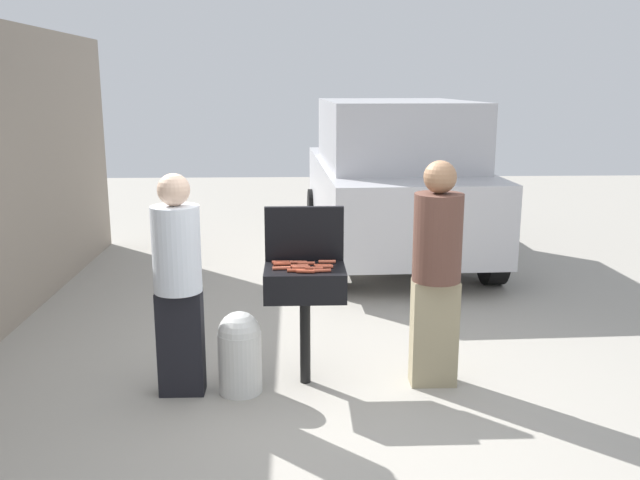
# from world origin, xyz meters

# --- Properties ---
(ground_plane) EXTENTS (24.00, 24.00, 0.00)m
(ground_plane) POSITION_xyz_m (0.00, 0.00, 0.00)
(ground_plane) COLOR #9E998E
(bbq_grill) EXTENTS (0.60, 0.44, 0.90)m
(bbq_grill) POSITION_xyz_m (-0.16, 0.27, 0.76)
(bbq_grill) COLOR black
(bbq_grill) RESTS_ON ground
(grill_lid_open) EXTENTS (0.60, 0.05, 0.42)m
(grill_lid_open) POSITION_xyz_m (-0.16, 0.49, 1.11)
(grill_lid_open) COLOR black
(grill_lid_open) RESTS_ON bbq_grill
(hot_dog_0) EXTENTS (0.13, 0.04, 0.03)m
(hot_dog_0) POSITION_xyz_m (-0.10, 0.21, 0.92)
(hot_dog_0) COLOR #B74C33
(hot_dog_0) RESTS_ON bbq_grill
(hot_dog_1) EXTENTS (0.13, 0.03, 0.03)m
(hot_dog_1) POSITION_xyz_m (-0.33, 0.34, 0.92)
(hot_dog_1) COLOR #AD4228
(hot_dog_1) RESTS_ON bbq_grill
(hot_dog_2) EXTENTS (0.13, 0.03, 0.03)m
(hot_dog_2) POSITION_xyz_m (-0.20, 0.28, 0.92)
(hot_dog_2) COLOR #C6593D
(hot_dog_2) RESTS_ON bbq_grill
(hot_dog_3) EXTENTS (0.13, 0.03, 0.03)m
(hot_dog_3) POSITION_xyz_m (0.01, 0.40, 0.92)
(hot_dog_3) COLOR #C6593D
(hot_dog_3) RESTS_ON bbq_grill
(hot_dog_4) EXTENTS (0.13, 0.03, 0.03)m
(hot_dog_4) POSITION_xyz_m (-0.23, 0.16, 0.92)
(hot_dog_4) COLOR #AD4228
(hot_dog_4) RESTS_ON bbq_grill
(hot_dog_5) EXTENTS (0.13, 0.04, 0.03)m
(hot_dog_5) POSITION_xyz_m (-0.34, 0.23, 0.92)
(hot_dog_5) COLOR #C6593D
(hot_dog_5) RESTS_ON bbq_grill
(hot_dog_6) EXTENTS (0.13, 0.04, 0.03)m
(hot_dog_6) POSITION_xyz_m (-0.16, 0.13, 0.92)
(hot_dog_6) COLOR #AD4228
(hot_dog_6) RESTS_ON bbq_grill
(hot_dog_7) EXTENTS (0.13, 0.03, 0.03)m
(hot_dog_7) POSITION_xyz_m (-0.15, 0.36, 0.92)
(hot_dog_7) COLOR #B74C33
(hot_dog_7) RESTS_ON bbq_grill
(hot_dog_8) EXTENTS (0.13, 0.04, 0.03)m
(hot_dog_8) POSITION_xyz_m (-0.04, 0.15, 0.92)
(hot_dog_8) COLOR #B74C33
(hot_dog_8) RESTS_ON bbq_grill
(hot_dog_9) EXTENTS (0.13, 0.03, 0.03)m
(hot_dog_9) POSITION_xyz_m (-0.03, 0.29, 0.92)
(hot_dog_9) COLOR #AD4228
(hot_dog_9) RESTS_ON bbq_grill
(hot_dog_10) EXTENTS (0.13, 0.03, 0.03)m
(hot_dog_10) POSITION_xyz_m (-0.19, 0.24, 0.92)
(hot_dog_10) COLOR #C6593D
(hot_dog_10) RESTS_ON bbq_grill
(hot_dog_11) EXTENTS (0.13, 0.03, 0.03)m
(hot_dog_11) POSITION_xyz_m (-0.34, 0.40, 0.92)
(hot_dog_11) COLOR #B74C33
(hot_dog_11) RESTS_ON bbq_grill
(hot_dog_12) EXTENTS (0.13, 0.03, 0.03)m
(hot_dog_12) POSITION_xyz_m (-0.21, 0.39, 0.92)
(hot_dog_12) COLOR #C6593D
(hot_dog_12) RESTS_ON bbq_grill
(hot_dog_13) EXTENTS (0.13, 0.04, 0.03)m
(hot_dog_13) POSITION_xyz_m (-0.02, 0.25, 0.92)
(hot_dog_13) COLOR #B74C33
(hot_dog_13) RESTS_ON bbq_grill
(propane_tank) EXTENTS (0.32, 0.32, 0.62)m
(propane_tank) POSITION_xyz_m (-0.65, 0.13, 0.32)
(propane_tank) COLOR silver
(propane_tank) RESTS_ON ground
(person_left) EXTENTS (0.34, 0.34, 1.63)m
(person_left) POSITION_xyz_m (-1.07, 0.12, 0.88)
(person_left) COLOR black
(person_left) RESTS_ON ground
(person_right) EXTENTS (0.36, 0.36, 1.70)m
(person_right) POSITION_xyz_m (0.80, 0.21, 0.92)
(person_right) COLOR gray
(person_right) RESTS_ON ground
(parked_minivan) EXTENTS (2.16, 4.47, 2.02)m
(parked_minivan) POSITION_xyz_m (1.04, 4.28, 1.03)
(parked_minivan) COLOR #B7B7BC
(parked_minivan) RESTS_ON ground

